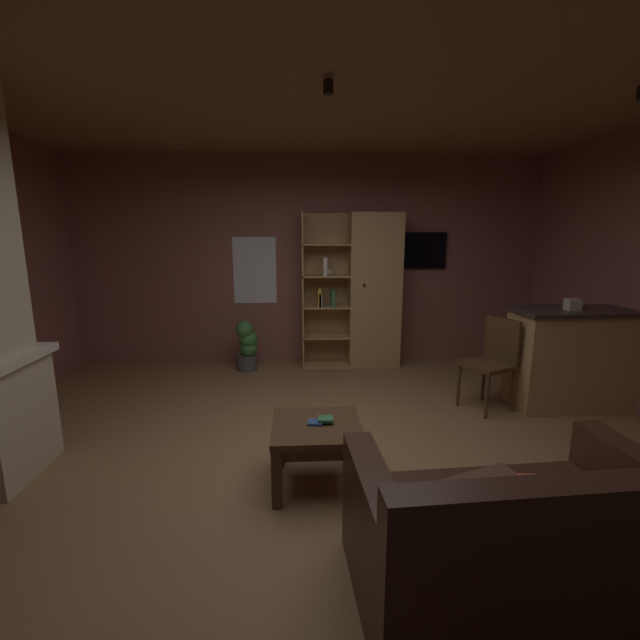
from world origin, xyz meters
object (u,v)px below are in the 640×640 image
at_px(leather_couch, 517,547).
at_px(coffee_table, 317,436).
at_px(tissue_box, 573,304).
at_px(potted_floor_plant, 247,345).
at_px(dining_chair, 493,357).
at_px(table_book_1, 325,419).
at_px(wall_mounted_tv, 414,250).
at_px(kitchen_bar_counter, 580,358).
at_px(table_book_0, 316,422).
at_px(bookshelf_cabinet, 367,291).

height_order(leather_couch, coffee_table, leather_couch).
height_order(tissue_box, potted_floor_plant, tissue_box).
distance_m(tissue_box, dining_chair, 0.90).
xyz_separation_m(table_book_1, wall_mounted_tv, (1.42, 3.00, 1.05)).
xyz_separation_m(leather_couch, coffee_table, (-0.89, 1.05, 0.06)).
relative_size(kitchen_bar_counter, coffee_table, 2.25).
bearing_deg(kitchen_bar_counter, coffee_table, -155.65).
height_order(table_book_1, dining_chair, dining_chair).
distance_m(leather_couch, table_book_0, 1.40).
distance_m(leather_couch, wall_mounted_tv, 4.29).
bearing_deg(dining_chair, bookshelf_cabinet, 123.35).
relative_size(kitchen_bar_counter, wall_mounted_tv, 1.59).
xyz_separation_m(coffee_table, table_book_1, (0.06, 0.02, 0.12)).
height_order(bookshelf_cabinet, tissue_box, bookshelf_cabinet).
bearing_deg(table_book_1, bookshelf_cabinet, 74.83).
xyz_separation_m(kitchen_bar_counter, coffee_table, (-2.74, -1.24, -0.16)).
bearing_deg(dining_chair, coffee_table, -145.74).
height_order(bookshelf_cabinet, coffee_table, bookshelf_cabinet).
relative_size(coffee_table, dining_chair, 0.67).
relative_size(tissue_box, dining_chair, 0.13).
bearing_deg(wall_mounted_tv, dining_chair, -78.67).
bearing_deg(potted_floor_plant, table_book_1, -72.32).
bearing_deg(tissue_box, leather_couch, -126.75).
bearing_deg(bookshelf_cabinet, potted_floor_plant, -173.33).
relative_size(bookshelf_cabinet, tissue_box, 16.81).
relative_size(table_book_1, wall_mounted_tv, 0.12).
distance_m(coffee_table, wall_mounted_tv, 3.56).
bearing_deg(table_book_0, leather_couch, -49.97).
distance_m(table_book_1, potted_floor_plant, 2.74).
bearing_deg(bookshelf_cabinet, dining_chair, -56.65).
height_order(table_book_0, potted_floor_plant, potted_floor_plant).
xyz_separation_m(leather_couch, dining_chair, (0.95, 2.31, 0.23)).
relative_size(tissue_box, wall_mounted_tv, 0.14).
bearing_deg(coffee_table, table_book_1, 16.11).
bearing_deg(table_book_1, table_book_0, -173.43).
height_order(leather_couch, dining_chair, dining_chair).
xyz_separation_m(tissue_box, table_book_1, (-2.50, -1.17, -0.60)).
height_order(table_book_1, potted_floor_plant, potted_floor_plant).
relative_size(table_book_0, table_book_1, 0.98).
distance_m(kitchen_bar_counter, leather_couch, 2.96).
relative_size(tissue_box, leather_couch, 0.08).
relative_size(kitchen_bar_counter, tissue_box, 11.56).
bearing_deg(table_book_0, bookshelf_cabinet, 73.57).
distance_m(tissue_box, potted_floor_plant, 3.70).
bearing_deg(potted_floor_plant, tissue_box, -23.25).
relative_size(kitchen_bar_counter, leather_couch, 0.90).
distance_m(bookshelf_cabinet, dining_chair, 1.92).
bearing_deg(table_book_0, tissue_box, 24.69).
height_order(table_book_0, table_book_1, table_book_1).
xyz_separation_m(tissue_box, dining_chair, (-0.72, 0.06, -0.54)).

